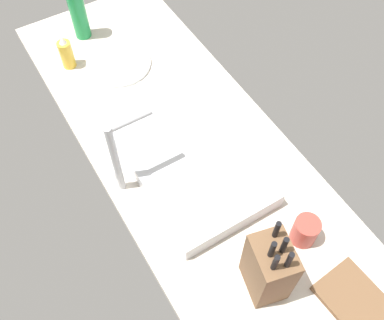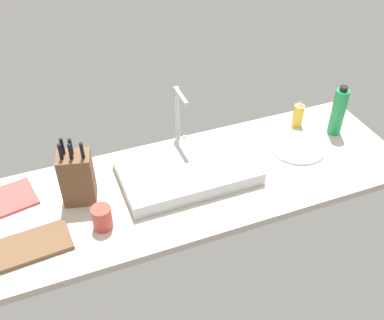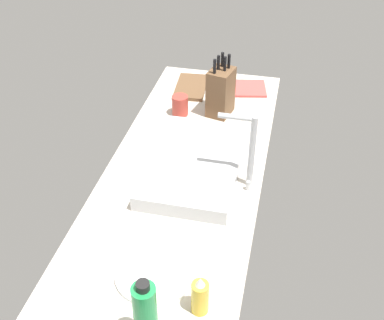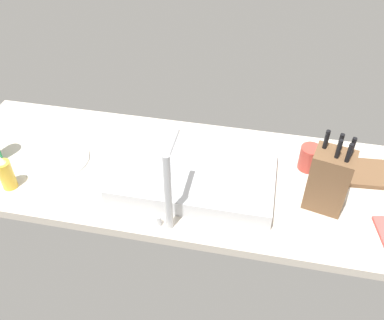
% 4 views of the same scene
% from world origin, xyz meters
% --- Properties ---
extents(countertop_slab, '(1.85, 0.63, 0.04)m').
position_xyz_m(countertop_slab, '(0.00, 0.00, 0.02)').
color(countertop_slab, beige).
rests_on(countertop_slab, ground).
extents(sink_basin, '(0.57, 0.35, 0.06)m').
position_xyz_m(sink_basin, '(-0.04, 0.04, 0.07)').
color(sink_basin, '#B7BABF').
rests_on(sink_basin, countertop_slab).
extents(faucet, '(0.06, 0.14, 0.31)m').
position_xyz_m(faucet, '(-0.00, 0.25, 0.22)').
color(faucet, '#B7BABF').
rests_on(faucet, countertop_slab).
extents(knife_block, '(0.15, 0.13, 0.29)m').
position_xyz_m(knife_block, '(-0.50, 0.06, 0.15)').
color(knife_block, brown).
rests_on(knife_block, countertop_slab).
extents(cutting_board, '(0.27, 0.17, 0.02)m').
position_xyz_m(cutting_board, '(-0.71, -0.13, 0.04)').
color(cutting_board, brown).
rests_on(cutting_board, countertop_slab).
extents(soap_bottle, '(0.05, 0.05, 0.14)m').
position_xyz_m(soap_bottle, '(0.60, 0.20, 0.10)').
color(soap_bottle, gold).
rests_on(soap_bottle, countertop_slab).
extents(dinner_plate, '(0.25, 0.25, 0.01)m').
position_xyz_m(dinner_plate, '(0.50, 0.03, 0.04)').
color(dinner_plate, white).
rests_on(dinner_plate, countertop_slab).
extents(coffee_mug, '(0.08, 0.08, 0.10)m').
position_xyz_m(coffee_mug, '(-0.45, -0.12, 0.08)').
color(coffee_mug, '#B23D33').
rests_on(coffee_mug, countertop_slab).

